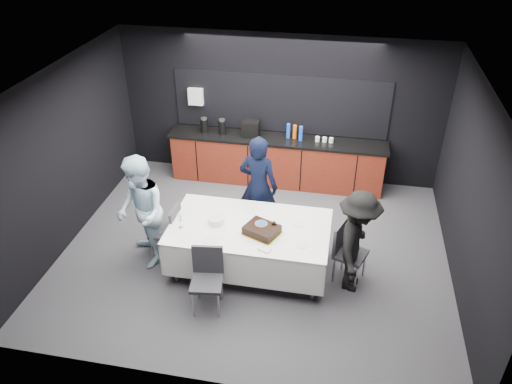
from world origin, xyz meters
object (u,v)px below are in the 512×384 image
cake_assembly (262,230)px  person_left (141,212)px  party_table (250,233)px  champagne_flute (180,219)px  chair_near (207,274)px  chair_left (170,228)px  person_right (357,242)px  plate_stack (216,220)px  person_center (258,186)px  chair_right (346,248)px

cake_assembly → person_left: person_left is taller
party_table → champagne_flute: bearing=-166.8°
chair_near → person_left: bearing=148.3°
chair_near → person_left: size_ratio=0.52×
chair_left → person_right: (2.78, -0.15, 0.25)m
plate_stack → chair_near: bearing=-84.4°
chair_left → person_center: 1.54m
plate_stack → person_right: (2.03, -0.09, -0.04)m
person_left → person_right: 3.14m
party_table → person_right: 1.55m
chair_right → champagne_flute: bearing=-173.2°
champagne_flute → chair_near: champagne_flute is taller
cake_assembly → champagne_flute: champagne_flute is taller
cake_assembly → person_right: bearing=1.3°
party_table → chair_right: bearing=2.3°
chair_right → person_left: person_left is taller
chair_left → person_center: (1.21, 0.90, 0.34)m
plate_stack → person_right: size_ratio=0.15×
person_left → party_table: bearing=60.3°
person_center → person_left: 1.89m
person_left → chair_left: bearing=79.7°
person_center → person_left: (-1.56, -1.05, 0.01)m
cake_assembly → person_center: (-0.25, 1.08, 0.04)m
champagne_flute → person_right: 2.51m
party_table → champagne_flute: champagne_flute is taller
champagne_flute → person_center: size_ratio=0.13×
chair_right → person_right: 0.33m
person_left → person_right: (3.14, 0.01, -0.10)m
champagne_flute → person_center: bearing=51.5°
champagne_flute → person_left: size_ratio=0.13×
party_table → chair_left: bearing=178.2°
party_table → chair_near: 0.95m
champagne_flute → person_left: person_left is taller
plate_stack → person_left: bearing=-175.2°
plate_stack → chair_left: size_ratio=0.26×
party_table → chair_right: chair_right is taller
chair_right → person_right: size_ratio=0.59×
person_right → chair_near: bearing=118.3°
chair_right → person_center: person_center is taller
party_table → person_left: 1.63m
cake_assembly → chair_left: 1.50m
cake_assembly → plate_stack: bearing=170.5°
person_center → cake_assembly: bearing=112.4°
chair_near → champagne_flute: bearing=131.7°
chair_left → chair_right: size_ratio=1.00×
chair_right → person_left: size_ratio=0.52×
person_right → person_left: bearing=97.5°
plate_stack → person_left: person_left is taller
person_right → champagne_flute: bearing=100.0°
person_center → party_table: bearing=102.0°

